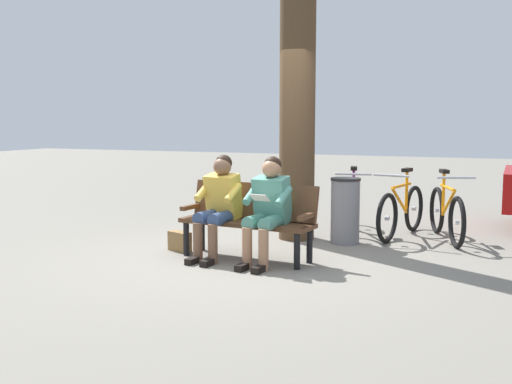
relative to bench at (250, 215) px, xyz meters
The scene contains 10 objects.
ground_plane 0.52m from the bench, 102.20° to the left, with size 40.00×40.00×0.00m, color slate.
bench is the anchor object (origin of this frame).
person_reading 0.39m from the bench, 146.66° to the left, with size 0.52×0.80×1.20m.
person_companion 0.39m from the bench, 20.98° to the left, with size 0.52×0.80×1.20m.
handbag 1.02m from the bench, ahead, with size 0.30×0.14×0.24m, color olive.
tree_trunk 1.92m from the bench, 95.98° to the right, with size 0.48×0.48×3.80m, color #4C3823.
litter_bin 1.49m from the bench, 123.75° to the right, with size 0.39×0.39×0.86m.
bicycle_black 2.81m from the bench, 136.27° to the right, with size 0.68×1.60×0.94m.
bicycle_red 2.43m from the bench, 126.27° to the right, with size 0.52×1.66×0.94m.
bicycle_orange 2.11m from the bench, 111.35° to the right, with size 0.53×1.65×0.94m.
Camera 1 is at (-2.71, 6.46, 1.63)m, focal length 43.59 mm.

